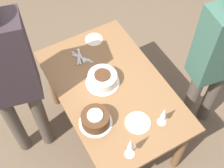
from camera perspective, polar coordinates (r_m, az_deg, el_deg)
ground_plane at (r=3.08m, az=0.00°, el=-8.53°), size 12.00×12.00×0.00m
dining_table at (r=2.55m, az=0.00°, el=-2.32°), size 1.29×0.81×0.74m
cake_center_white at (r=2.43m, az=-1.75°, el=0.95°), size 0.27×0.27×0.11m
cake_front_chocolate at (r=2.24m, az=-3.05°, el=-6.46°), size 0.25×0.25×0.12m
wine_glass_near at (r=2.21m, az=9.46°, el=-5.41°), size 0.07×0.07×0.19m
wine_glass_far at (r=2.04m, az=3.42°, el=-11.00°), size 0.07×0.07×0.23m
dessert_plate_left at (r=2.77m, az=-3.31°, el=8.14°), size 0.16×0.16×0.01m
dessert_plate_right at (r=2.28m, az=4.73°, el=-7.07°), size 0.19×0.19×0.01m
fork_pile at (r=2.63m, az=-5.79°, el=4.95°), size 0.19×0.13×0.02m
person_cutting at (r=2.24m, az=-18.60°, el=1.37°), size 0.30×0.44×1.74m
person_watching at (r=2.47m, az=19.08°, el=4.98°), size 0.28×0.43×1.62m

